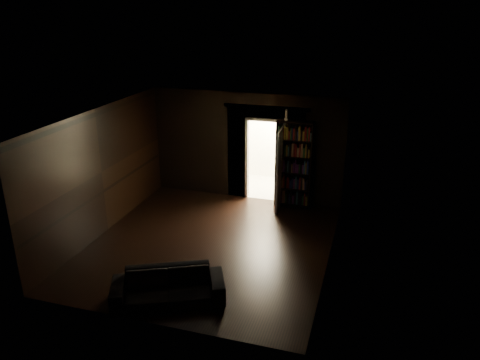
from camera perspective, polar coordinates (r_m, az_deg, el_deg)
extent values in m
plane|color=black|center=(10.15, -3.62, -7.87)|extent=(5.50, 5.50, 0.00)
cube|color=black|center=(12.45, -4.61, 4.61)|extent=(2.55, 0.10, 2.80)
cube|color=black|center=(11.74, 8.96, 3.40)|extent=(1.55, 0.10, 2.80)
cube|color=black|center=(11.69, 3.24, 8.87)|extent=(0.90, 0.10, 0.70)
cube|color=black|center=(10.66, -16.51, 0.95)|extent=(0.02, 5.50, 2.80)
cube|color=black|center=(9.04, 11.22, -2.15)|extent=(0.02, 5.50, 2.80)
cube|color=black|center=(7.29, -11.41, -8.04)|extent=(5.00, 0.02, 2.80)
cube|color=beige|center=(9.15, -4.01, 7.71)|extent=(5.00, 5.50, 0.02)
cube|color=white|center=(12.01, 3.04, 2.27)|extent=(1.04, 0.06, 2.17)
cube|color=beige|center=(13.22, 3.90, -1.05)|extent=(2.20, 1.80, 0.10)
cube|color=white|center=(13.60, 4.85, 5.13)|extent=(2.20, 0.10, 2.40)
cube|color=white|center=(13.07, -0.47, 4.54)|extent=(0.10, 1.60, 2.40)
cube|color=white|center=(12.63, 8.69, 3.71)|extent=(0.10, 1.60, 2.40)
cube|color=white|center=(12.50, 4.18, 9.64)|extent=(2.20, 1.80, 0.10)
cube|color=#C1686B|center=(13.31, 4.93, 9.29)|extent=(2.00, 0.04, 0.26)
imported|color=black|center=(8.31, -8.78, -12.23)|extent=(2.10, 1.56, 0.74)
cube|color=black|center=(11.70, 6.58, 1.91)|extent=(0.96, 0.60, 2.20)
cube|color=white|center=(13.24, 6.98, 2.90)|extent=(0.95, 0.92, 1.65)
cube|color=white|center=(11.51, 4.86, 1.26)|extent=(0.08, 0.85, 2.05)
cube|color=silver|center=(11.41, 5.67, 7.94)|extent=(0.12, 0.12, 0.28)
cube|color=black|center=(12.85, 7.28, 6.74)|extent=(0.61, 0.11, 0.25)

